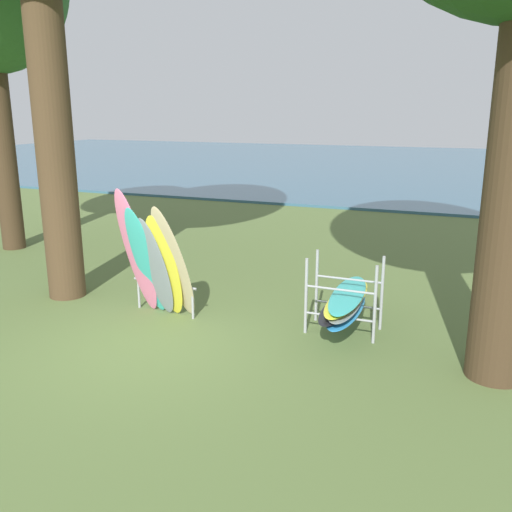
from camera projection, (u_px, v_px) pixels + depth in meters
ground_plane at (151, 345)px, 8.58m from camera, size 80.00×80.00×0.00m
lake_water at (411, 165)px, 36.32m from camera, size 80.00×36.00×0.10m
leaning_board_pile at (155, 262)px, 9.45m from camera, size 1.41×0.94×2.29m
board_storage_rack at (346, 301)px, 8.98m from camera, size 1.15×2.13×1.25m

